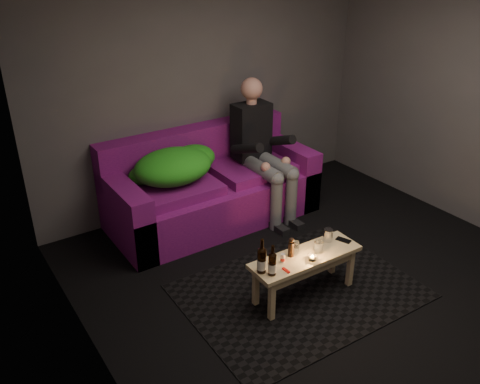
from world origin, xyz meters
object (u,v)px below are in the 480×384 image
(beer_bottle_a, at_px, (262,260))
(coffee_table, at_px, (305,262))
(steel_cup, at_px, (328,235))
(beer_bottle_b, at_px, (272,264))
(sofa, at_px, (210,188))
(person, at_px, (261,147))

(beer_bottle_a, bearing_deg, coffee_table, -1.87)
(coffee_table, xyz_separation_m, beer_bottle_a, (-0.44, 0.01, 0.18))
(beer_bottle_a, height_order, steel_cup, beer_bottle_a)
(beer_bottle_b, bearing_deg, sofa, 75.38)
(person, xyz_separation_m, steel_cup, (-0.28, -1.38, -0.30))
(sofa, relative_size, beer_bottle_b, 8.44)
(beer_bottle_b, bearing_deg, person, 57.12)
(coffee_table, relative_size, beer_bottle_b, 3.80)
(sofa, height_order, beer_bottle_b, sofa)
(steel_cup, bearing_deg, beer_bottle_b, -169.68)
(coffee_table, distance_m, beer_bottle_b, 0.43)
(sofa, bearing_deg, beer_bottle_a, -106.81)
(beer_bottle_a, relative_size, beer_bottle_b, 1.13)
(beer_bottle_b, bearing_deg, coffee_table, 8.40)
(person, xyz_separation_m, beer_bottle_b, (-0.97, -1.51, -0.26))
(sofa, bearing_deg, person, -18.48)
(steel_cup, bearing_deg, person, 78.63)
(coffee_table, height_order, beer_bottle_b, beer_bottle_b)
(sofa, height_order, steel_cup, sofa)
(person, height_order, beer_bottle_b, person)
(beer_bottle_a, distance_m, steel_cup, 0.75)
(sofa, distance_m, steel_cup, 1.58)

